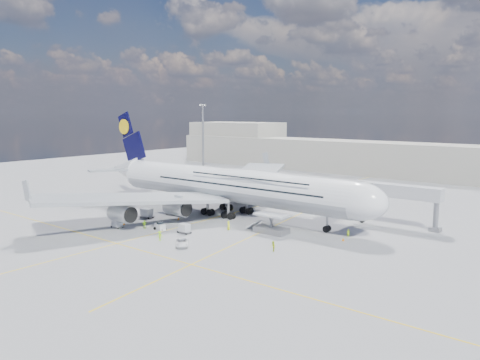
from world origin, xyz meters
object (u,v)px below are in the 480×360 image
Objects in this scene: crew_loader at (273,246)px; airliner at (228,184)px; dolly_nose_near at (258,228)px; cone_tail at (148,195)px; baggage_tug at (160,227)px; cone_wing_right_outer at (124,223)px; dolly_row_b at (117,223)px; dolly_nose_far at (184,228)px; crew_nose at (348,233)px; service_van at (182,243)px; catering_truck_outer at (256,182)px; cone_wing_right_inner at (178,218)px; crew_tug at (160,236)px; crew_wing at (144,224)px; cone_nose at (343,239)px; light_mast at (203,141)px; cone_wing_left_inner at (256,202)px; jet_bridge at (375,192)px; cargo_loader at (271,226)px; dolly_row_a at (147,213)px; catering_truck_inner at (219,191)px; dolly_row_c at (173,213)px; dolly_back at (126,201)px; crew_van at (229,225)px; cone_wing_left_outer at (267,196)px.

airliner is at bearing -165.17° from crew_loader.
dolly_nose_near is 45.75m from cone_tail.
baggage_tug is 4.98× the size of cone_wing_right_outer.
dolly_nose_far is (13.32, 5.53, 0.07)m from dolly_row_b.
dolly_nose_near is 2.00× the size of crew_nose.
catering_truck_outer is at bearing 70.33° from service_van.
service_van is at bearing -122.24° from dolly_nose_near.
dolly_nose_far is 11.45m from cone_wing_right_inner.
crew_tug is (21.03, -57.15, -0.96)m from catering_truck_outer.
crew_wing is 5.72m from cone_wing_right_outer.
catering_truck_outer is 12.92× the size of cone_wing_right_inner.
dolly_nose_near is 4.98× the size of cone_nose.
crew_nose is 61.11m from cone_tail.
dolly_nose_far is 1.03× the size of baggage_tug.
light_mast is at bearing 105.74° from cone_tail.
cone_wing_left_inner is (36.93, -19.91, -12.97)m from light_mast.
jet_bridge is 38.80m from dolly_nose_far.
light_mast is 67.66m from baggage_tug.
service_van is 2.52× the size of crew_tug.
cone_nose is (13.41, 3.40, -0.96)m from cargo_loader.
cone_tail is at bearing 146.01° from dolly_nose_near.
dolly_row_a is at bearing -149.40° from jet_bridge.
light_mast reaches higher than cone_wing_right_inner.
cone_nose is (41.74, 9.80, -0.80)m from dolly_row_a.
crew_tug is 15.16m from cone_wing_right_outer.
dolly_row_b is 0.94× the size of dolly_nose_far.
service_van is 7.17× the size of cone_tail.
jet_bridge is at bearing 91.64° from cone_nose.
catering_truck_inner is 42.05m from crew_tug.
catering_truck_inner is 3.84× the size of crew_tug.
service_van is 30.43m from crew_nose.
dolly_back is at bearing 162.92° from dolly_row_c.
crew_tug is at bearing -13.29° from cone_wing_right_outer.
dolly_row_b is 34.54m from cone_tail.
cone_nose is at bearing 32.94° from dolly_row_b.
crew_van reaches higher than dolly_row_b.
cone_wing_left_inner is at bearing 12.11° from catering_truck_inner.
crew_nose is 35.96m from cone_wing_right_inner.
dolly_row_a is 0.92× the size of dolly_back.
baggage_tug reaches higher than cone_wing_right_outer.
light_mast reaches higher than crew_nose.
catering_truck_outer is at bearing -4.75° from light_mast.
cone_nose is (0.42, -14.64, -6.56)m from jet_bridge.
baggage_tug is 54.21m from catering_truck_outer.
cone_nose is (6.13, 13.14, -0.59)m from crew_loader.
crew_van is at bearing -66.26° from cone_wing_left_outer.
cone_nose is 1.07× the size of cone_wing_right_inner.
baggage_tug is 0.63× the size of service_van.
crew_tug reaches higher than cone_wing_left_inner.
catering_truck_inner is 47.63m from cone_nose.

